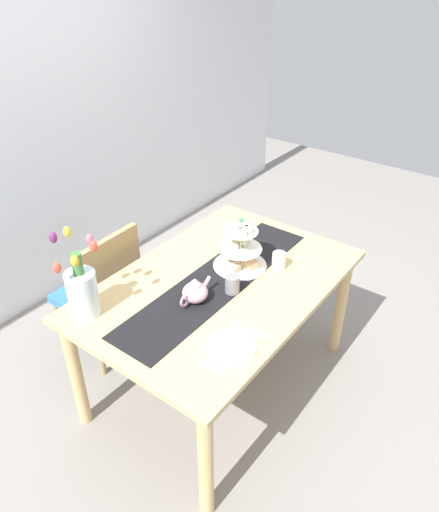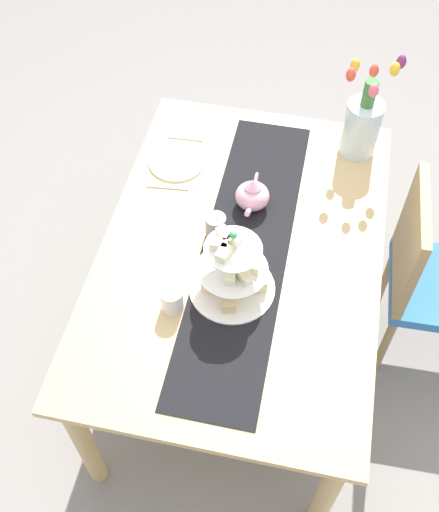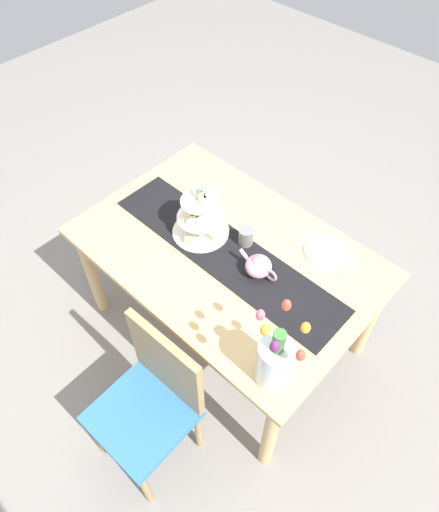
% 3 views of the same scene
% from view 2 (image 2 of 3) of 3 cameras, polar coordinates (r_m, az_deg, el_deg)
% --- Properties ---
extents(ground_plane, '(8.00, 8.00, 0.00)m').
position_cam_2_polar(ground_plane, '(2.87, 1.65, -8.43)').
color(ground_plane, gray).
extents(dining_table, '(1.52, 1.02, 0.76)m').
position_cam_2_polar(dining_table, '(2.32, 2.02, -0.72)').
color(dining_table, tan).
rests_on(dining_table, ground_plane).
extents(chair_left, '(0.43, 0.43, 0.91)m').
position_cam_2_polar(chair_left, '(2.61, 18.87, -1.65)').
color(chair_left, '#9C8254').
rests_on(chair_left, ground_plane).
extents(table_runner, '(1.36, 0.31, 0.00)m').
position_cam_2_polar(table_runner, '(2.23, 2.47, 0.83)').
color(table_runner, black).
rests_on(table_runner, dining_table).
extents(tiered_cake_stand, '(0.30, 0.30, 0.30)m').
position_cam_2_polar(tiered_cake_stand, '(2.05, 1.19, -1.54)').
color(tiered_cake_stand, beige).
rests_on(tiered_cake_stand, table_runner).
extents(teapot, '(0.24, 0.13, 0.14)m').
position_cam_2_polar(teapot, '(2.33, 3.09, 5.71)').
color(teapot, '#E5A8BC').
rests_on(teapot, table_runner).
extents(tulip_vase, '(0.23, 0.21, 0.45)m').
position_cam_2_polar(tulip_vase, '(2.55, 13.18, 11.99)').
color(tulip_vase, silver).
rests_on(tulip_vase, dining_table).
extents(dinner_plate_left, '(0.23, 0.23, 0.01)m').
position_cam_2_polar(dinner_plate_left, '(2.53, -4.01, 8.79)').
color(dinner_plate_left, white).
rests_on(dinner_plate_left, dining_table).
extents(fork_left, '(0.03, 0.15, 0.01)m').
position_cam_2_polar(fork_left, '(2.63, -3.21, 10.92)').
color(fork_left, silver).
rests_on(fork_left, dining_table).
extents(knife_left, '(0.03, 0.17, 0.01)m').
position_cam_2_polar(knife_left, '(2.44, -4.86, 6.41)').
color(knife_left, silver).
rests_on(knife_left, dining_table).
extents(mug_grey, '(0.08, 0.08, 0.09)m').
position_cam_2_polar(mug_grey, '(2.23, -0.36, 2.78)').
color(mug_grey, slate).
rests_on(mug_grey, table_runner).
extents(mug_white_text, '(0.08, 0.08, 0.09)m').
position_cam_2_polar(mug_white_text, '(2.05, -4.45, -4.09)').
color(mug_white_text, white).
rests_on(mug_white_text, dining_table).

